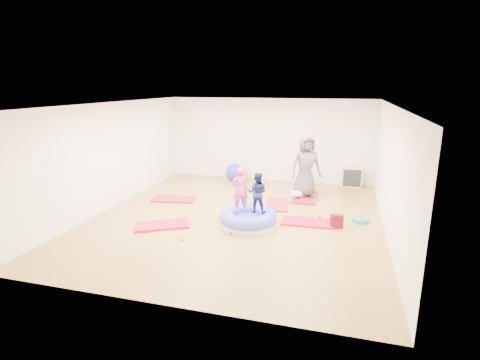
# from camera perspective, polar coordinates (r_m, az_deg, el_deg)

# --- Properties ---
(room) EXTENTS (7.01, 8.01, 2.81)m
(room) POSITION_cam_1_polar(r_m,az_deg,el_deg) (9.08, -0.51, 2.60)
(room) COLOR #B97F38
(room) RESTS_ON ground
(gym_mat_front_left) EXTENTS (1.40, 1.16, 0.05)m
(gym_mat_front_left) POSITION_cam_1_polar(r_m,az_deg,el_deg) (9.09, -11.80, -6.74)
(gym_mat_front_left) COLOR #A90F2B
(gym_mat_front_left) RESTS_ON ground
(gym_mat_mid_left) EXTENTS (1.27, 0.77, 0.05)m
(gym_mat_mid_left) POSITION_cam_1_polar(r_m,az_deg,el_deg) (11.00, -10.01, -2.89)
(gym_mat_mid_left) COLOR #A90F2B
(gym_mat_mid_left) RESTS_ON ground
(gym_mat_center_back) EXTENTS (0.73, 1.24, 0.05)m
(gym_mat_center_back) POSITION_cam_1_polar(r_m,az_deg,el_deg) (10.42, 5.58, -3.73)
(gym_mat_center_back) COLOR #A90F2B
(gym_mat_center_back) RESTS_ON ground
(gym_mat_right) EXTENTS (1.28, 0.68, 0.05)m
(gym_mat_right) POSITION_cam_1_polar(r_m,az_deg,el_deg) (9.23, 10.29, -6.32)
(gym_mat_right) COLOR #A90F2B
(gym_mat_right) RESTS_ON ground
(gym_mat_rear_right) EXTENTS (0.67, 1.33, 0.06)m
(gym_mat_rear_right) POSITION_cam_1_polar(r_m,az_deg,el_deg) (11.18, 9.94, -2.59)
(gym_mat_rear_right) COLOR #A90F2B
(gym_mat_rear_right) RESTS_ON ground
(inflatable_cushion) EXTENTS (1.37, 1.37, 0.43)m
(inflatable_cushion) POSITION_cam_1_polar(r_m,az_deg,el_deg) (8.86, 1.25, -6.00)
(inflatable_cushion) COLOR silver
(inflatable_cushion) RESTS_ON ground
(child_pink) EXTENTS (0.46, 0.41, 1.07)m
(child_pink) POSITION_cam_1_polar(r_m,az_deg,el_deg) (8.65, 0.03, -1.19)
(child_pink) COLOR #CF487B
(child_pink) RESTS_ON inflatable_cushion
(child_navy) EXTENTS (0.47, 0.37, 0.95)m
(child_navy) POSITION_cam_1_polar(r_m,az_deg,el_deg) (8.64, 2.64, -1.62)
(child_navy) COLOR navy
(child_navy) RESTS_ON inflatable_cushion
(adult_caregiver) EXTENTS (1.05, 0.91, 1.81)m
(adult_caregiver) POSITION_cam_1_polar(r_m,az_deg,el_deg) (11.01, 10.00, 2.16)
(adult_caregiver) COLOR #4D4D4D
(adult_caregiver) RESTS_ON gym_mat_rear_right
(infant) EXTENTS (0.36, 0.37, 0.21)m
(infant) POSITION_cam_1_polar(r_m,az_deg,el_deg) (10.96, 8.53, -2.14)
(infant) COLOR #CCE5FD
(infant) RESTS_ON gym_mat_rear_right
(ball_pit_balls) EXTENTS (4.32, 3.24, 0.06)m
(ball_pit_balls) POSITION_cam_1_polar(r_m,az_deg,el_deg) (9.21, 3.46, -6.12)
(ball_pit_balls) COLOR #2F30BD
(ball_pit_balls) RESTS_ON ground
(exercise_ball_blue) EXTENTS (0.60, 0.60, 0.60)m
(exercise_ball_blue) POSITION_cam_1_polar(r_m,az_deg,el_deg) (12.89, -0.85, 1.15)
(exercise_ball_blue) COLOR #2F30BD
(exercise_ball_blue) RESTS_ON ground
(exercise_ball_orange) EXTENTS (0.41, 0.41, 0.41)m
(exercise_ball_orange) POSITION_cam_1_polar(r_m,az_deg,el_deg) (12.82, 0.35, 0.65)
(exercise_ball_orange) COLOR #FF5B18
(exercise_ball_orange) RESTS_ON ground
(infant_play_gym) EXTENTS (0.62, 0.58, 0.47)m
(infant_play_gym) POSITION_cam_1_polar(r_m,az_deg,el_deg) (11.94, 3.97, 0.12)
(infant_play_gym) COLOR beige
(infant_play_gym) RESTS_ON ground
(cube_shelf) EXTENTS (0.64, 0.32, 0.64)m
(cube_shelf) POSITION_cam_1_polar(r_m,az_deg,el_deg) (12.68, 16.70, 0.41)
(cube_shelf) COLOR beige
(cube_shelf) RESTS_ON ground
(balance_disc) EXTENTS (0.40, 0.40, 0.09)m
(balance_disc) POSITION_cam_1_polar(r_m,az_deg,el_deg) (9.61, 17.82, -5.86)
(balance_disc) COLOR teal
(balance_disc) RESTS_ON ground
(backpack) EXTENTS (0.32, 0.26, 0.32)m
(backpack) POSITION_cam_1_polar(r_m,az_deg,el_deg) (9.05, 14.49, -6.11)
(backpack) COLOR maroon
(backpack) RESTS_ON ground
(yellow_toy) EXTENTS (0.19, 0.19, 0.03)m
(yellow_toy) POSITION_cam_1_polar(r_m,az_deg,el_deg) (8.30, -8.65, -8.77)
(yellow_toy) COLOR orange
(yellow_toy) RESTS_ON ground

